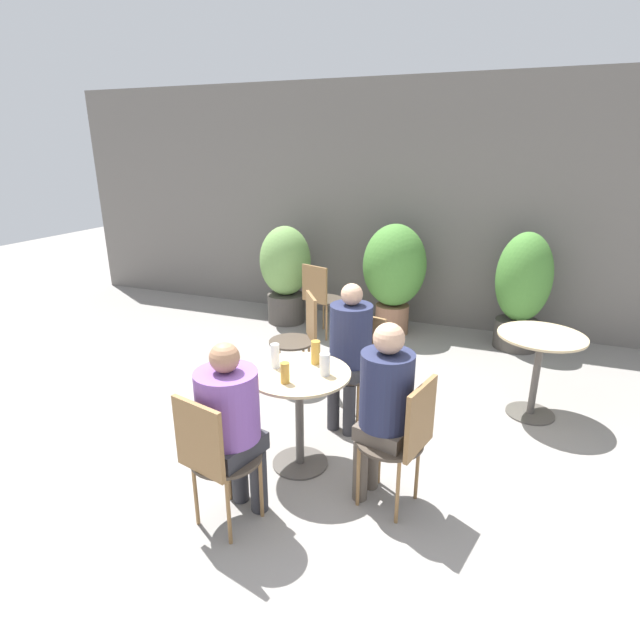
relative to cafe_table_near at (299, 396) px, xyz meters
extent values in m
plane|color=gray|center=(0.03, -0.19, -0.56)|extent=(20.00, 20.00, 0.00)
cube|color=slate|center=(0.03, 3.48, 0.94)|extent=(10.00, 0.06, 3.00)
cylinder|color=#514C47|center=(0.00, 0.00, -0.55)|extent=(0.41, 0.41, 0.01)
cylinder|color=#514C47|center=(0.00, 0.00, -0.19)|extent=(0.06, 0.06, 0.71)
cylinder|color=#CCB284|center=(0.00, 0.00, 0.18)|extent=(0.72, 0.72, 0.02)
cylinder|color=#514C47|center=(1.58, 1.39, -0.55)|extent=(0.41, 0.41, 0.01)
cylinder|color=#514C47|center=(1.58, 1.39, -0.19)|extent=(0.06, 0.06, 0.71)
cylinder|color=#CCB284|center=(1.58, 1.39, 0.18)|extent=(0.70, 0.70, 0.02)
cylinder|color=#42382D|center=(-0.17, -0.69, -0.10)|extent=(0.43, 0.43, 0.02)
cylinder|color=olive|center=(-0.34, -0.80, -0.33)|extent=(0.02, 0.02, 0.45)
cylinder|color=olive|center=(-0.07, -0.86, -0.33)|extent=(0.02, 0.02, 0.45)
cylinder|color=olive|center=(-0.27, -0.53, -0.33)|extent=(0.02, 0.02, 0.45)
cylinder|color=olive|center=(0.00, -0.59, -0.33)|extent=(0.02, 0.02, 0.45)
cube|color=olive|center=(-0.22, -0.88, 0.13)|extent=(0.36, 0.12, 0.44)
cylinder|color=#42382D|center=(0.69, -0.17, -0.10)|extent=(0.43, 0.43, 0.02)
cylinder|color=olive|center=(0.80, -0.34, -0.33)|extent=(0.02, 0.02, 0.45)
cylinder|color=olive|center=(0.86, -0.07, -0.33)|extent=(0.02, 0.02, 0.45)
cylinder|color=olive|center=(0.53, -0.27, -0.33)|extent=(0.02, 0.02, 0.45)
cylinder|color=olive|center=(0.59, 0.00, -0.33)|extent=(0.02, 0.02, 0.45)
cube|color=olive|center=(0.88, -0.22, 0.13)|extent=(0.12, 0.36, 0.44)
cylinder|color=#42382D|center=(0.17, 0.69, -0.10)|extent=(0.43, 0.43, 0.02)
cylinder|color=olive|center=(0.34, 0.80, -0.33)|extent=(0.02, 0.02, 0.45)
cylinder|color=olive|center=(0.07, 0.86, -0.33)|extent=(0.02, 0.02, 0.45)
cylinder|color=olive|center=(0.27, 0.53, -0.33)|extent=(0.02, 0.02, 0.45)
cylinder|color=olive|center=(0.00, 0.59, -0.33)|extent=(0.02, 0.02, 0.45)
cube|color=olive|center=(0.22, 0.88, 0.13)|extent=(0.36, 0.12, 0.44)
cylinder|color=#42382D|center=(-0.78, 2.56, -0.10)|extent=(0.43, 0.43, 0.02)
cylinder|color=olive|center=(-0.96, 2.48, -0.33)|extent=(0.02, 0.02, 0.45)
cylinder|color=olive|center=(-0.70, 2.39, -0.33)|extent=(0.02, 0.02, 0.45)
cylinder|color=olive|center=(-0.87, 2.74, -0.33)|extent=(0.02, 0.02, 0.45)
cylinder|color=olive|center=(-0.61, 2.65, -0.33)|extent=(0.02, 0.02, 0.45)
cube|color=olive|center=(-0.85, 2.38, 0.13)|extent=(0.36, 0.15, 0.44)
cylinder|color=#42382D|center=(-0.58, 1.15, -0.10)|extent=(0.43, 0.43, 0.02)
cylinder|color=olive|center=(-0.39, 1.11, -0.33)|extent=(0.02, 0.02, 0.45)
cylinder|color=olive|center=(-0.55, 1.34, -0.33)|extent=(0.02, 0.02, 0.45)
cylinder|color=olive|center=(-0.62, 0.95, -0.33)|extent=(0.02, 0.02, 0.45)
cylinder|color=olive|center=(-0.78, 1.19, -0.33)|extent=(0.02, 0.02, 0.45)
cube|color=olive|center=(-0.42, 1.26, 0.13)|extent=(0.23, 0.32, 0.44)
cylinder|color=#2D2D33|center=(-0.05, -0.54, -0.33)|extent=(0.11, 0.11, 0.44)
cylinder|color=#2D2D33|center=(-0.21, -0.50, -0.33)|extent=(0.11, 0.11, 0.44)
cube|color=#2D2D33|center=(-0.16, -0.66, -0.03)|extent=(0.39, 0.42, 0.11)
cylinder|color=#7A4C9E|center=(-0.16, -0.66, 0.23)|extent=(0.37, 0.37, 0.42)
sphere|color=#9E7051|center=(-0.16, -0.66, 0.53)|extent=(0.17, 0.17, 0.17)
cylinder|color=brown|center=(0.55, -0.06, -0.33)|extent=(0.10, 0.10, 0.44)
cylinder|color=brown|center=(0.52, -0.20, -0.33)|extent=(0.10, 0.10, 0.44)
cube|color=brown|center=(0.66, -0.16, -0.04)|extent=(0.37, 0.35, 0.10)
cylinder|color=#232847|center=(0.66, -0.16, 0.25)|extent=(0.33, 0.33, 0.48)
sphere|color=tan|center=(0.66, -0.16, 0.59)|extent=(0.19, 0.19, 0.19)
cylinder|color=#2D2D33|center=(0.06, 0.55, -0.33)|extent=(0.10, 0.10, 0.44)
cylinder|color=#2D2D33|center=(0.21, 0.52, -0.33)|extent=(0.10, 0.10, 0.44)
cube|color=#2D2D33|center=(0.16, 0.66, -0.04)|extent=(0.35, 0.38, 0.10)
cylinder|color=#232847|center=(0.16, 0.66, 0.25)|extent=(0.34, 0.34, 0.48)
sphere|color=tan|center=(0.16, 0.66, 0.58)|extent=(0.17, 0.17, 0.17)
cylinder|color=#B28433|center=(-0.02, -0.18, 0.26)|extent=(0.06, 0.06, 0.14)
cylinder|color=silver|center=(0.18, 0.02, 0.26)|extent=(0.07, 0.07, 0.16)
cylinder|color=#B28433|center=(0.05, 0.18, 0.27)|extent=(0.07, 0.07, 0.17)
cylinder|color=silver|center=(-0.18, 0.01, 0.27)|extent=(0.06, 0.06, 0.18)
cylinder|color=#47423D|center=(-1.44, 2.85, -0.37)|extent=(0.49, 0.49, 0.37)
ellipsoid|color=#709E51|center=(-1.44, 2.85, 0.26)|extent=(0.66, 0.66, 0.89)
cylinder|color=#93664C|center=(-0.04, 2.95, -0.38)|extent=(0.41, 0.41, 0.36)
ellipsoid|color=#4C8938|center=(-0.04, 2.95, 0.30)|extent=(0.76, 0.76, 0.99)
cylinder|color=#47423D|center=(1.42, 2.99, -0.39)|extent=(0.50, 0.50, 0.33)
ellipsoid|color=#4C8938|center=(1.42, 2.99, 0.28)|extent=(0.60, 0.60, 1.01)
camera|label=1|loc=(1.27, -2.85, 1.65)|focal=28.00mm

